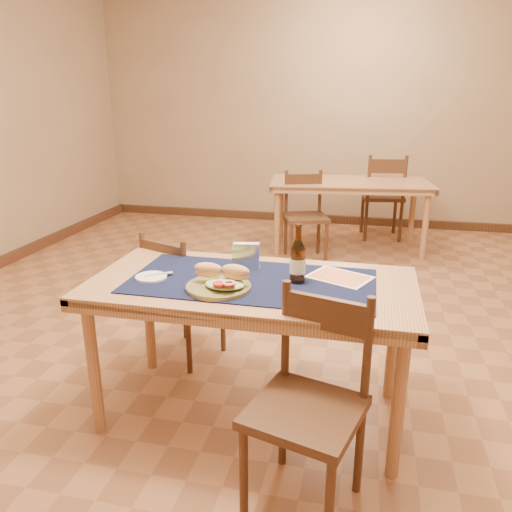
% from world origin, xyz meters
% --- Properties ---
extents(room, '(6.04, 7.04, 2.84)m').
position_xyz_m(room, '(0.00, 0.00, 1.40)').
color(room, '#9C6644').
rests_on(room, ground).
extents(main_table, '(1.60, 0.80, 0.75)m').
position_xyz_m(main_table, '(0.00, -0.80, 0.67)').
color(main_table, tan).
rests_on(main_table, ground).
extents(placemat, '(1.20, 0.60, 0.01)m').
position_xyz_m(placemat, '(0.00, -0.80, 0.75)').
color(placemat, '#0E1635').
rests_on(placemat, main_table).
extents(baseboard, '(6.00, 7.00, 0.10)m').
position_xyz_m(baseboard, '(0.00, 0.00, 0.05)').
color(baseboard, '#49271A').
rests_on(baseboard, ground).
extents(back_table, '(1.75, 1.03, 0.75)m').
position_xyz_m(back_table, '(0.33, 2.36, 0.67)').
color(back_table, tan).
rests_on(back_table, ground).
extents(chair_main_far, '(0.50, 0.50, 0.84)m').
position_xyz_m(chair_main_far, '(-0.57, -0.32, 0.44)').
color(chair_main_far, '#49271A').
rests_on(chair_main_far, ground).
extents(chair_main_near, '(0.51, 0.51, 0.90)m').
position_xyz_m(chair_main_near, '(0.36, -1.33, 0.47)').
color(chair_main_near, '#49271A').
rests_on(chair_main_near, ground).
extents(chair_back_near, '(0.52, 0.52, 0.89)m').
position_xyz_m(chair_back_near, '(-0.08, 1.91, 0.46)').
color(chair_back_near, '#49271A').
rests_on(chair_back_near, ground).
extents(chair_back_far, '(0.51, 0.51, 0.99)m').
position_xyz_m(chair_back_far, '(0.70, 2.86, 0.52)').
color(chair_back_far, '#49271A').
rests_on(chair_back_far, ground).
extents(sandwich_plate, '(0.31, 0.31, 0.12)m').
position_xyz_m(sandwich_plate, '(-0.11, -0.95, 0.79)').
color(sandwich_plate, olive).
rests_on(sandwich_plate, placemat).
extents(side_plate, '(0.16, 0.16, 0.01)m').
position_xyz_m(side_plate, '(-0.50, -0.88, 0.76)').
color(side_plate, silver).
rests_on(side_plate, placemat).
extents(fork, '(0.13, 0.10, 0.00)m').
position_xyz_m(fork, '(-0.46, -0.85, 0.77)').
color(fork, '#82CB6F').
rests_on(fork, side_plate).
extents(beer_bottle, '(0.08, 0.08, 0.29)m').
position_xyz_m(beer_bottle, '(0.22, -0.77, 0.86)').
color(beer_bottle, '#4F2B0E').
rests_on(beer_bottle, placemat).
extents(napkin_holder, '(0.16, 0.08, 0.13)m').
position_xyz_m(napkin_holder, '(-0.07, -0.63, 0.82)').
color(napkin_holder, silver).
rests_on(napkin_holder, placemat).
extents(menu_card, '(0.36, 0.32, 0.01)m').
position_xyz_m(menu_card, '(0.42, -0.66, 0.76)').
color(menu_card, '#FBDBBE').
rests_on(menu_card, placemat).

